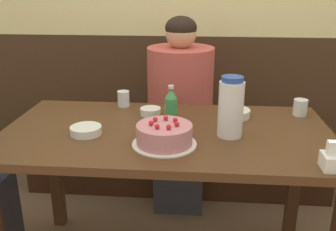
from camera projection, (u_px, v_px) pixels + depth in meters
back_wall at (181, 1)px, 2.46m from camera, size 4.80×0.04×2.50m
bench_seat at (177, 155)px, 2.59m from camera, size 2.02×0.38×0.47m
dining_table at (167, 150)px, 1.67m from camera, size 1.44×0.76×0.76m
birthday_cake at (164, 135)px, 1.48m from camera, size 0.26×0.26×0.10m
water_pitcher at (231, 107)px, 1.54m from camera, size 0.10×0.10×0.26m
soju_bottle at (171, 105)px, 1.70m from camera, size 0.06×0.06×0.18m
bowl_soup_white at (234, 113)px, 1.79m from camera, size 0.15×0.15×0.04m
bowl_rice_small at (86, 130)px, 1.59m from camera, size 0.13×0.13×0.03m
bowl_side_dish at (151, 111)px, 1.82m from camera, size 0.10×0.10×0.03m
glass_water_tall at (123, 99)px, 1.94m from camera, size 0.06×0.06×0.08m
glass_tumbler_short at (300, 107)px, 1.81m from camera, size 0.07×0.07×0.08m
person_dark_striped at (180, 116)px, 2.29m from camera, size 0.39×0.39×1.19m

